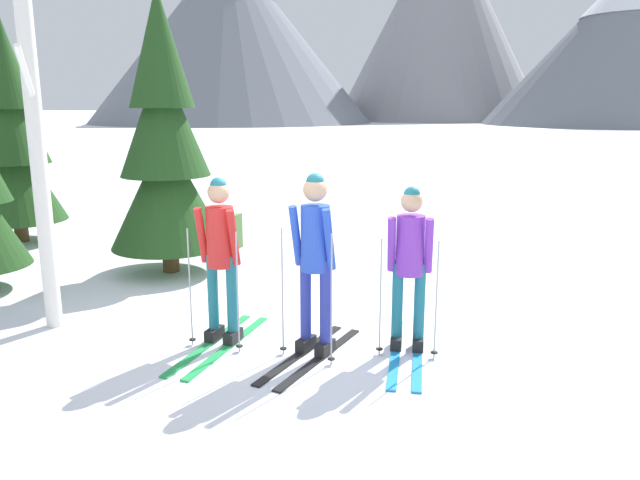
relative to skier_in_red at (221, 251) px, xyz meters
The scene contains 8 objects.
ground_plane 1.26m from the skier_in_red, ahead, with size 400.00×400.00×0.00m, color white.
skier_in_red is the anchor object (origin of this frame).
skier_in_blue 1.01m from the skier_in_red, ahead, with size 0.85×1.66×1.82m.
skier_in_purple 1.91m from the skier_in_red, ahead, with size 0.61×1.76×1.68m.
pine_tree_mid 6.59m from the skier_in_red, 140.82° to the left, with size 1.65×1.65×3.99m.
pine_tree_far 3.14m from the skier_in_red, 121.95° to the left, with size 1.68×1.68×4.05m.
birch_tree_tall 2.71m from the skier_in_red, behind, with size 0.55×0.92×5.43m.
mountain_ridge_distant 78.36m from the skier_in_red, 88.47° to the left, with size 82.77×48.60×29.02m.
Camera 1 is at (1.07, -5.94, 2.46)m, focal length 34.22 mm.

